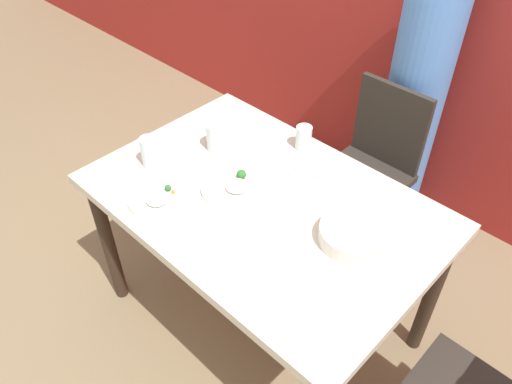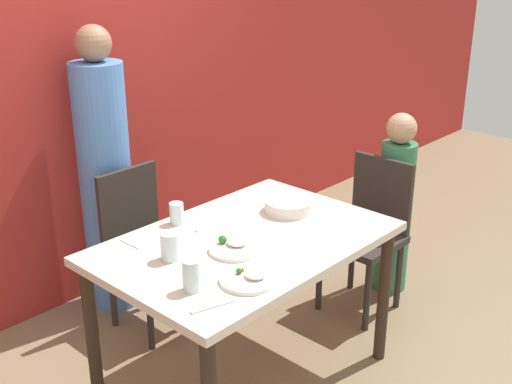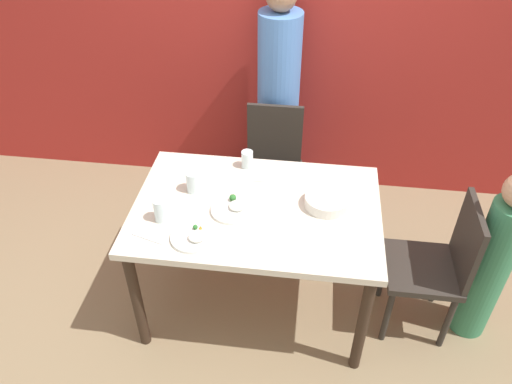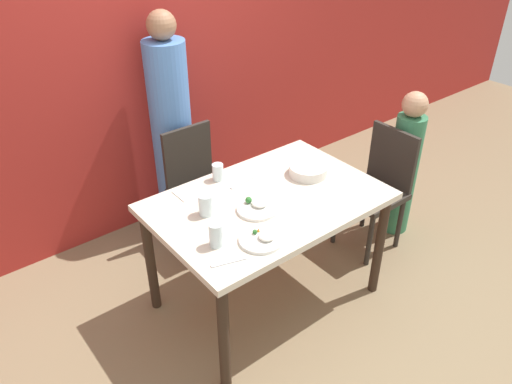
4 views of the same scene
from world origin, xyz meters
name	(u,v)px [view 2 (image 2 of 4)]	position (x,y,z in m)	size (l,w,h in m)	color
ground_plane	(246,379)	(0.00, 0.00, 0.00)	(10.00, 10.00, 0.00)	#847051
wall_back	(71,74)	(0.00, 1.33, 1.35)	(10.00, 0.06, 2.70)	#A82823
dining_table	(246,257)	(0.00, 0.00, 0.68)	(1.33, 0.89, 0.77)	beige
chair_adult_spot	(144,243)	(0.01, 0.78, 0.49)	(0.40, 0.40, 0.89)	#2D2823
chair_child_spot	(369,229)	(1.00, -0.02, 0.49)	(0.40, 0.40, 0.89)	#2D2823
person_adult	(106,182)	(0.01, 1.10, 0.77)	(0.29, 0.29, 1.64)	#5184D1
person_child	(395,207)	(1.28, -0.02, 0.54)	(0.21, 0.21, 1.12)	#387F56
bowl_curry	(288,206)	(0.37, 0.06, 0.81)	(0.24, 0.24, 0.06)	silver
plate_rice_adult	(235,247)	(-0.12, -0.05, 0.79)	(0.23, 0.23, 0.06)	white
plate_rice_child	(249,279)	(-0.28, -0.28, 0.79)	(0.23, 0.23, 0.05)	white
glass_water_tall	(191,275)	(-0.48, -0.16, 0.84)	(0.07, 0.07, 0.13)	silver
glass_water_short	(177,213)	(-0.10, 0.36, 0.83)	(0.07, 0.07, 0.11)	silver
glass_water_center	(170,246)	(-0.36, 0.09, 0.83)	(0.08, 0.08, 0.12)	silver
napkin_folded	(142,239)	(-0.33, 0.34, 0.78)	(0.14, 0.14, 0.01)	white
fork_steel	(213,306)	(-0.51, -0.31, 0.78)	(0.18, 0.07, 0.01)	silver
spoon_steel	(208,225)	(-0.01, 0.23, 0.78)	(0.18, 0.04, 0.01)	silver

